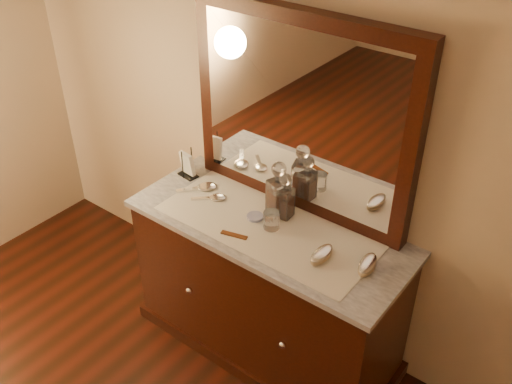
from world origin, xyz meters
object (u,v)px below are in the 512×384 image
comb (234,235)px  decanter_right (285,200)px  decanter_left (278,195)px  brush_near (321,255)px  hand_mirror_inner (215,198)px  pin_dish (255,217)px  mirror_frame (301,116)px  napkin_rack (187,165)px  dresser_cabinet (267,290)px  brush_far (367,265)px  hand_mirror_outer (203,187)px

comb → decanter_right: size_ratio=0.54×
decanter_left → brush_near: 0.40m
decanter_left → hand_mirror_inner: (-0.34, -0.10, -0.11)m
pin_dish → brush_near: 0.43m
mirror_frame → napkin_rack: (-0.62, -0.15, -0.43)m
dresser_cabinet → hand_mirror_inner: hand_mirror_inner is taller
comb → pin_dish: bearing=77.3°
dresser_cabinet → brush_far: (0.54, 0.01, 0.47)m
napkin_rack → mirror_frame: bearing=13.8°
comb → napkin_rack: napkin_rack is taller
brush_near → hand_mirror_inner: size_ratio=0.94×
decanter_right → brush_far: size_ratio=1.51×
comb → napkin_rack: 0.61m
pin_dish → hand_mirror_inner: 0.27m
brush_far → comb: bearing=-163.8°
mirror_frame → pin_dish: 0.55m
decanter_right → brush_far: decanter_right is taller
pin_dish → hand_mirror_inner: (-0.27, 0.00, 0.00)m
napkin_rack → hand_mirror_outer: napkin_rack is taller
hand_mirror_outer → hand_mirror_inner: hand_mirror_outer is taller
pin_dish → brush_far: bearing=0.5°
mirror_frame → napkin_rack: size_ratio=7.19×
napkin_rack → decanter_right: decanter_right is taller
mirror_frame → brush_near: (0.34, -0.30, -0.47)m
pin_dish → hand_mirror_outer: (-0.38, 0.04, 0.00)m
pin_dish → brush_far: brush_far is taller
pin_dish → hand_mirror_outer: size_ratio=0.40×
dresser_cabinet → napkin_rack: 0.81m
dresser_cabinet → hand_mirror_outer: (-0.47, 0.04, 0.45)m
decanter_right → hand_mirror_outer: size_ratio=1.21×
hand_mirror_inner → comb: bearing=-32.6°
decanter_left → hand_mirror_outer: 0.47m
napkin_rack → brush_near: size_ratio=1.07×
dresser_cabinet → hand_mirror_outer: bearing=174.7°
brush_far → hand_mirror_outer: brush_far is taller
decanter_left → hand_mirror_inner: size_ratio=1.81×
decanter_right → brush_near: decanter_right is taller
pin_dish → napkin_rack: 0.55m
pin_dish → napkin_rack: size_ratio=0.49×
hand_mirror_outer → hand_mirror_inner: size_ratio=1.25×
decanter_right → hand_mirror_outer: 0.50m
comb → decanter_right: (0.10, 0.28, 0.09)m
brush_near → comb: bearing=-164.8°
napkin_rack → hand_mirror_inner: bearing=-17.6°
napkin_rack → brush_far: size_ratio=1.01×
pin_dish → mirror_frame: bearing=70.7°
pin_dish → hand_mirror_inner: size_ratio=0.50×
decanter_left → brush_near: bearing=-23.9°
mirror_frame → hand_mirror_inner: bearing=-146.0°
comb → brush_near: 0.43m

